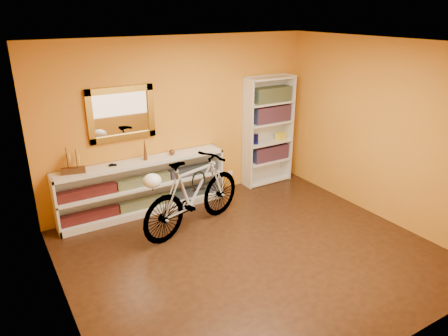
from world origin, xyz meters
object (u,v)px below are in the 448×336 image
helmet (152,181)px  bookcase (268,131)px  console_unit (144,187)px  bicycle (193,193)px

helmet → bookcase: bearing=22.1°
console_unit → bookcase: 2.40m
bookcase → console_unit: bearing=-179.4°
console_unit → bookcase: bookcase is taller
console_unit → bookcase: bearing=0.6°
bookcase → bicycle: bearing=-156.0°
bookcase → bicycle: (-1.91, -0.85, -0.41)m
console_unit → helmet: 1.18m
bicycle → helmet: (-0.67, -0.20, 0.41)m
console_unit → bookcase: (2.34, 0.03, 0.52)m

